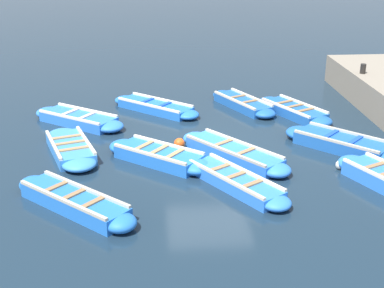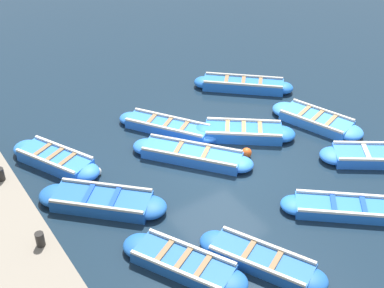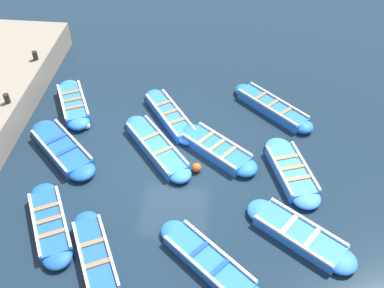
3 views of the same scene
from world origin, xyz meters
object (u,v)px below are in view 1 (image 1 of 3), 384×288
(boat_drifting, at_px, (159,156))
(bollard_north, at_px, (363,69))
(boat_outer_left, at_px, (342,143))
(boat_mid_row, at_px, (74,202))
(boat_broadside, at_px, (243,103))
(boat_tucked, at_px, (155,107))
(boat_near_quay, at_px, (294,111))
(boat_outer_right, at_px, (70,148))
(buoy_yellow_far, at_px, (179,143))
(boat_inner_gap, at_px, (78,119))
(boat_bow_out, at_px, (233,153))
(buoy_orange_near, at_px, (340,165))
(boat_stern_in, at_px, (235,181))

(boat_drifting, distance_m, bollard_north, 8.99)
(boat_outer_left, xyz_separation_m, boat_mid_row, (7.26, 3.02, 0.00))
(boat_outer_left, height_order, boat_broadside, boat_outer_left)
(boat_tucked, xyz_separation_m, boat_broadside, (-3.11, -0.14, 0.01))
(boat_near_quay, height_order, boat_outer_right, boat_outer_right)
(buoy_yellow_far, bearing_deg, boat_outer_right, 2.70)
(boat_inner_gap, bearing_deg, boat_broadside, -167.24)
(boat_outer_left, relative_size, buoy_yellow_far, 10.08)
(buoy_yellow_far, bearing_deg, boat_bow_out, 150.42)
(buoy_orange_near, bearing_deg, boat_outer_right, -12.39)
(boat_stern_in, bearing_deg, boat_inner_gap, -48.26)
(buoy_yellow_far, bearing_deg, buoy_orange_near, 157.34)
(buoy_yellow_far, bearing_deg, boat_broadside, -124.01)
(boat_stern_in, bearing_deg, boat_mid_row, 12.30)
(boat_tucked, xyz_separation_m, bollard_north, (-7.50, -0.48, 1.11))
(boat_outer_right, bearing_deg, boat_bow_out, 171.48)
(buoy_orange_near, xyz_separation_m, buoy_yellow_far, (4.19, -1.75, 0.04))
(boat_inner_gap, distance_m, boat_near_quay, 7.25)
(boat_tucked, relative_size, boat_stern_in, 0.98)
(boat_outer_left, relative_size, boat_tucked, 0.99)
(boat_near_quay, distance_m, bollard_north, 3.26)
(boat_bow_out, relative_size, buoy_yellow_far, 10.93)
(boat_mid_row, bearing_deg, bollard_north, -141.87)
(boat_broadside, bearing_deg, boat_stern_in, 78.98)
(buoy_yellow_far, bearing_deg, bollard_north, -149.88)
(boat_inner_gap, height_order, boat_outer_right, boat_inner_gap)
(boat_inner_gap, distance_m, boat_outer_left, 8.34)
(boat_mid_row, bearing_deg, boat_stern_in, -167.70)
(boat_outer_left, distance_m, buoy_orange_near, 1.43)
(boat_outer_right, xyz_separation_m, buoy_yellow_far, (-3.10, -0.15, -0.00))
(boat_near_quay, xyz_separation_m, boat_mid_row, (6.64, 6.11, 0.02))
(boat_inner_gap, distance_m, bollard_north, 10.21)
(boat_outer_right, bearing_deg, boat_drifting, 162.66)
(boat_tucked, bearing_deg, boat_mid_row, 74.48)
(bollard_north, bearing_deg, boat_drifting, 33.30)
(boat_outer_left, relative_size, buoy_orange_near, 13.05)
(boat_stern_in, bearing_deg, buoy_yellow_far, -64.43)
(boat_bow_out, xyz_separation_m, boat_outer_right, (4.57, -0.68, -0.00))
(boat_near_quay, relative_size, boat_stern_in, 1.00)
(boat_mid_row, distance_m, boat_stern_in, 3.91)
(boat_bow_out, relative_size, bollard_north, 9.91)
(boat_near_quay, xyz_separation_m, boat_bow_out, (2.60, 3.51, 0.00))
(boat_inner_gap, xyz_separation_m, bollard_north, (-10.03, -1.61, 1.09))
(boat_broadside, relative_size, boat_outer_right, 0.97)
(boat_outer_left, relative_size, bollard_north, 9.14)
(boat_stern_in, xyz_separation_m, buoy_yellow_far, (1.24, -2.59, 0.00))
(boat_inner_gap, distance_m, boat_outer_right, 2.51)
(boat_broadside, height_order, buoy_yellow_far, boat_broadside)
(boat_mid_row, bearing_deg, boat_tucked, -105.52)
(boat_bow_out, xyz_separation_m, buoy_orange_near, (-2.72, 0.92, -0.04))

